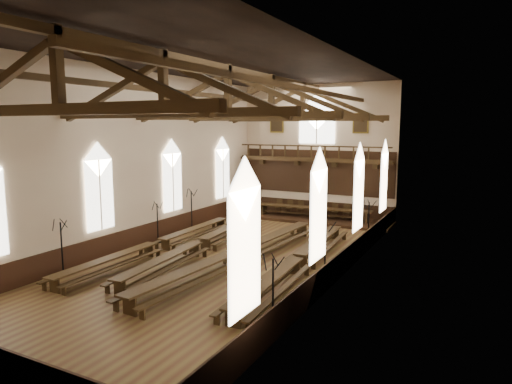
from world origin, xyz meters
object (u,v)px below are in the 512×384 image
at_px(refectory_row_b, 200,243).
at_px(candelabrum_right_near, 273,307).
at_px(refectory_row_a, 157,244).
at_px(candelabrum_left_mid, 158,230).
at_px(candelabrum_right_far, 368,230).
at_px(candelabrum_left_near, 62,259).
at_px(candelabrum_left_far, 192,218).
at_px(refectory_row_d, 298,260).
at_px(dais, 313,219).
at_px(high_table, 313,209).
at_px(refectory_row_c, 239,253).
at_px(candelabrum_right_mid, 325,264).

bearing_deg(refectory_row_b, candelabrum_right_near, -41.48).
distance_m(refectory_row_a, refectory_row_b, 2.31).
relative_size(candelabrum_left_mid, candelabrum_right_far, 0.97).
bearing_deg(candelabrum_left_near, candelabrum_right_near, -3.37).
xyz_separation_m(candelabrum_left_far, candelabrum_right_far, (11.10, 2.36, -0.08)).
distance_m(refectory_row_d, candelabrum_right_near, 6.58).
relative_size(candelabrum_right_near, candelabrum_right_far, 1.02).
xyz_separation_m(dais, high_table, (0.00, 0.00, 0.78)).
distance_m(high_table, candelabrum_right_near, 18.55).
xyz_separation_m(refectory_row_c, high_table, (-0.51, 11.99, 0.28)).
bearing_deg(candelabrum_left_far, refectory_row_b, -50.16).
bearing_deg(candelabrum_right_mid, refectory_row_b, 169.69).
height_order(refectory_row_c, dais, refectory_row_c).
height_order(refectory_row_a, candelabrum_left_near, candelabrum_left_near).
bearing_deg(dais, candelabrum_right_mid, -67.53).
xyz_separation_m(candelabrum_left_mid, candelabrum_right_near, (11.10, -7.44, 0.05)).
xyz_separation_m(high_table, candelabrum_right_near, (5.15, -17.82, -0.07)).
bearing_deg(dais, refectory_row_c, -87.56).
bearing_deg(candelabrum_right_mid, refectory_row_a, 178.39).
relative_size(candelabrum_left_far, candelabrum_right_near, 1.07).
xyz_separation_m(candelabrum_left_mid, candelabrum_left_far, (-0.00, 3.46, 0.10)).
relative_size(refectory_row_b, refectory_row_c, 0.94).
bearing_deg(dais, candelabrum_left_mid, -119.83).
height_order(refectory_row_d, candelabrum_left_far, candelabrum_left_far).
relative_size(candelabrum_right_near, candelabrum_right_mid, 0.94).
height_order(refectory_row_c, candelabrum_right_near, candelabrum_right_near).
height_order(refectory_row_a, refectory_row_d, refectory_row_d).
relative_size(refectory_row_d, high_table, 1.69).
bearing_deg(candelabrum_right_near, refectory_row_b, 138.52).
relative_size(high_table, candelabrum_left_near, 3.17).
distance_m(high_table, candelabrum_right_far, 6.88).
height_order(refectory_row_b, refectory_row_d, refectory_row_d).
relative_size(refectory_row_c, candelabrum_left_far, 5.36).
xyz_separation_m(refectory_row_b, candelabrum_left_far, (-3.46, 4.15, 0.33)).
relative_size(refectory_row_b, candelabrum_left_mid, 5.73).
distance_m(refectory_row_a, refectory_row_c, 5.03).
bearing_deg(refectory_row_b, dais, 77.31).
relative_size(refectory_row_b, candelabrum_right_far, 5.54).
relative_size(refectory_row_b, candelabrum_left_near, 5.33).
height_order(candelabrum_left_near, candelabrum_right_far, candelabrum_left_near).
xyz_separation_m(refectory_row_a, candelabrum_left_near, (-1.44, -4.98, 0.30)).
bearing_deg(candelabrum_right_far, candelabrum_right_near, -90.00).
height_order(refectory_row_c, candelabrum_left_near, candelabrum_left_near).
bearing_deg(candelabrum_right_mid, candelabrum_right_far, 90.00).
bearing_deg(candelabrum_right_near, candelabrum_left_near, 176.63).
height_order(candelabrum_left_mid, candelabrum_right_near, candelabrum_right_near).
bearing_deg(candelabrum_left_far, candelabrum_left_mid, -90.00).
bearing_deg(high_table, candelabrum_left_mid, -119.83).
distance_m(refectory_row_b, candelabrum_right_mid, 7.77).
relative_size(candelabrum_left_mid, candelabrum_right_mid, 0.89).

